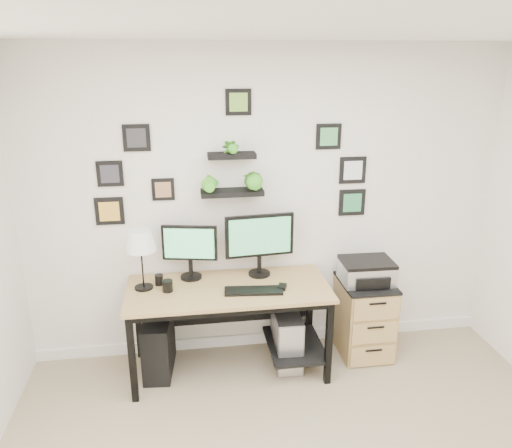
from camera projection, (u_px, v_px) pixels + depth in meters
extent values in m
plane|color=white|center=(359.00, 23.00, 1.88)|extent=(4.00, 4.00, 0.00)
plane|color=silver|center=(267.00, 206.00, 4.17)|extent=(4.00, 0.00, 4.00)
cube|color=white|center=(266.00, 337.00, 4.55)|extent=(4.00, 0.03, 0.10)
cube|color=tan|center=(229.00, 289.00, 3.95)|extent=(1.60, 0.70, 0.03)
cube|color=black|center=(229.00, 294.00, 3.96)|extent=(1.54, 0.64, 0.05)
cube|color=black|center=(225.00, 301.00, 4.34)|extent=(1.44, 0.02, 0.41)
cube|color=black|center=(295.00, 344.00, 4.20)|extent=(0.45, 0.63, 0.03)
cube|color=black|center=(132.00, 359.00, 3.68)|extent=(0.05, 0.05, 0.72)
cube|color=black|center=(138.00, 319.00, 4.24)|extent=(0.05, 0.05, 0.72)
cube|color=black|center=(329.00, 343.00, 3.89)|extent=(0.05, 0.05, 0.72)
cube|color=black|center=(310.00, 307.00, 4.45)|extent=(0.05, 0.05, 0.72)
cylinder|color=black|center=(191.00, 277.00, 4.11)|extent=(0.21, 0.21, 0.02)
cylinder|color=black|center=(191.00, 268.00, 4.08)|extent=(0.04, 0.04, 0.16)
cube|color=black|center=(190.00, 243.00, 4.01)|extent=(0.44, 0.12, 0.29)
cube|color=#4CB272|center=(189.00, 244.00, 3.99)|extent=(0.39, 0.09, 0.25)
cylinder|color=black|center=(259.00, 274.00, 4.17)|extent=(0.20, 0.20, 0.02)
cylinder|color=black|center=(259.00, 265.00, 4.14)|extent=(0.04, 0.04, 0.16)
cube|color=black|center=(260.00, 236.00, 4.05)|extent=(0.57, 0.08, 0.36)
cube|color=#4CB272|center=(260.00, 236.00, 4.04)|extent=(0.51, 0.05, 0.31)
cube|color=black|center=(254.00, 291.00, 3.86)|extent=(0.46, 0.19, 0.02)
cube|color=black|center=(282.00, 287.00, 3.92)|extent=(0.09, 0.11, 0.03)
cylinder|color=black|center=(144.00, 287.00, 3.93)|extent=(0.15, 0.15, 0.01)
cylinder|color=black|center=(142.00, 261.00, 3.86)|extent=(0.01, 0.01, 0.44)
cone|color=white|center=(140.00, 240.00, 3.80)|extent=(0.24, 0.24, 0.16)
cylinder|color=black|center=(168.00, 286.00, 3.86)|extent=(0.08, 0.08, 0.09)
cylinder|color=black|center=(159.00, 280.00, 3.97)|extent=(0.07, 0.07, 0.09)
cube|color=black|center=(159.00, 344.00, 4.09)|extent=(0.26, 0.50, 0.48)
cube|color=gray|center=(286.00, 337.00, 4.21)|extent=(0.23, 0.48, 0.47)
cube|color=silver|center=(291.00, 352.00, 3.99)|extent=(0.19, 0.02, 0.44)
cube|color=tan|center=(364.00, 318.00, 4.34)|extent=(0.42, 0.50, 0.65)
cube|color=black|center=(366.00, 283.00, 4.23)|extent=(0.43, 0.51, 0.02)
cube|color=tan|center=(373.00, 356.00, 4.16)|extent=(0.39, 0.02, 0.18)
cylinder|color=black|center=(374.00, 351.00, 4.13)|extent=(0.14, 0.02, 0.02)
cube|color=tan|center=(375.00, 333.00, 4.10)|extent=(0.39, 0.02, 0.18)
cylinder|color=black|center=(376.00, 328.00, 4.06)|extent=(0.14, 0.02, 0.02)
cube|color=tan|center=(377.00, 310.00, 4.03)|extent=(0.39, 0.02, 0.18)
cylinder|color=black|center=(378.00, 304.00, 3.99)|extent=(0.14, 0.02, 0.02)
cube|color=silver|center=(366.00, 272.00, 4.20)|extent=(0.43, 0.34, 0.16)
cube|color=black|center=(367.00, 262.00, 4.17)|extent=(0.43, 0.34, 0.03)
cube|color=black|center=(373.00, 284.00, 4.05)|extent=(0.29, 0.03, 0.10)
cube|color=black|center=(232.00, 192.00, 3.99)|extent=(0.50, 0.18, 0.04)
cube|color=black|center=(232.00, 155.00, 3.89)|extent=(0.38, 0.15, 0.04)
imported|color=green|center=(210.00, 174.00, 3.92)|extent=(0.15, 0.12, 0.27)
imported|color=green|center=(253.00, 173.00, 3.97)|extent=(0.15, 0.15, 0.27)
imported|color=green|center=(231.00, 137.00, 3.84)|extent=(0.13, 0.09, 0.25)
cube|color=black|center=(110.00, 211.00, 3.97)|extent=(0.22, 0.02, 0.22)
cube|color=gold|center=(109.00, 212.00, 3.96)|extent=(0.16, 0.00, 0.16)
cube|color=black|center=(136.00, 138.00, 3.82)|extent=(0.21, 0.02, 0.21)
cube|color=#2C2B2F|center=(136.00, 138.00, 3.81)|extent=(0.15, 0.00, 0.15)
cube|color=black|center=(329.00, 136.00, 4.04)|extent=(0.21, 0.02, 0.21)
cube|color=#479D57|center=(329.00, 137.00, 4.03)|extent=(0.14, 0.00, 0.14)
cube|color=black|center=(352.00, 202.00, 4.26)|extent=(0.23, 0.02, 0.23)
cube|color=#328A54|center=(352.00, 203.00, 4.25)|extent=(0.16, 0.00, 0.16)
cube|color=black|center=(353.00, 170.00, 4.17)|extent=(0.23, 0.02, 0.23)
cube|color=silver|center=(353.00, 170.00, 4.16)|extent=(0.16, 0.00, 0.16)
cube|color=black|center=(110.00, 174.00, 3.88)|extent=(0.20, 0.02, 0.20)
cube|color=#302E38|center=(110.00, 174.00, 3.87)|extent=(0.14, 0.00, 0.14)
cube|color=black|center=(238.00, 102.00, 3.85)|extent=(0.20, 0.02, 0.20)
cube|color=#6DA838|center=(239.00, 102.00, 3.84)|extent=(0.14, 0.00, 0.14)
cube|color=black|center=(163.00, 189.00, 3.98)|extent=(0.18, 0.02, 0.18)
cube|color=#996D46|center=(163.00, 190.00, 3.97)|extent=(0.12, 0.00, 0.12)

